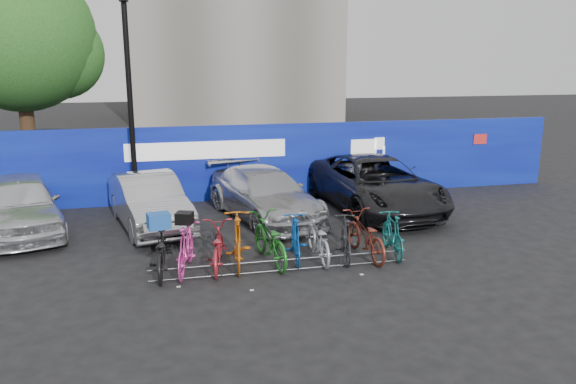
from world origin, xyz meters
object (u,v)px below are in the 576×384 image
object	(u,v)px
car_2	(264,194)
bike_7	(346,238)
tree	(26,40)
bike_rack	(283,265)
bike_2	(217,247)
bike_5	(296,238)
bike_3	(238,240)
bike_4	(269,240)
lamppost	(130,100)
bike_9	(392,234)
bike_0	(160,251)
car_3	(375,184)
car_1	(149,201)
car_0	(20,205)
bike_1	(186,248)
bike_8	(365,236)
bike_6	(318,238)

from	to	relation	value
car_2	bike_7	xyz separation A→B (m)	(1.18, -3.73, -0.20)
tree	bike_rack	bearing A→B (deg)	-57.55
car_2	bike_2	world-z (taller)	car_2
bike_2	bike_5	distance (m)	1.77
bike_3	tree	bearing A→B (deg)	-53.04
bike_rack	bike_4	size ratio (longest dim) A/B	2.70
car_2	bike_2	distance (m)	4.04
lamppost	bike_2	distance (m)	6.38
bike_4	bike_7	bearing A→B (deg)	167.54
tree	bike_9	distance (m)	14.62
bike_0	car_3	bearing A→B (deg)	-145.62
lamppost	car_1	size ratio (longest dim) A/B	1.41
lamppost	car_1	bearing A→B (deg)	-78.00
bike_rack	bike_5	xyz separation A→B (m)	(0.44, 0.66, 0.36)
car_1	bike_9	bearing A→B (deg)	-45.74
bike_rack	bike_0	distance (m)	2.60
bike_9	car_0	bearing A→B (deg)	-15.88
bike_0	bike_9	distance (m)	5.23
car_2	bike_2	size ratio (longest dim) A/B	2.60
bike_9	car_2	bearing A→B (deg)	-51.02
bike_0	bike_7	bearing A→B (deg)	-177.31
bike_rack	bike_2	xyz separation A→B (m)	(-1.33, 0.57, 0.33)
tree	car_1	bearing A→B (deg)	-58.93
bike_rack	bike_7	distance (m)	1.68
bike_4	bike_9	bearing A→B (deg)	169.41
lamppost	bike_3	bearing A→B (deg)	-66.69
bike_1	bike_4	size ratio (longest dim) A/B	0.87
car_1	bike_2	distance (m)	3.76
car_1	bike_5	distance (m)	4.67
bike_8	bike_9	bearing A→B (deg)	174.68
bike_2	bike_3	size ratio (longest dim) A/B	0.94
bike_4	lamppost	bearing A→B (deg)	-68.45
bike_9	bike_2	bearing A→B (deg)	6.20
tree	bike_0	xyz separation A→B (m)	(4.25, -10.15, -4.57)
tree	bike_6	bearing A→B (deg)	-52.41
bike_rack	bike_4	bearing A→B (deg)	104.46
bike_6	bike_7	size ratio (longest dim) A/B	1.13
bike_4	bike_7	world-z (taller)	bike_4
car_1	bike_8	world-z (taller)	car_1
lamppost	bike_4	bearing A→B (deg)	-60.51
car_0	car_3	world-z (taller)	car_3
bike_3	bike_7	xyz separation A→B (m)	(2.44, -0.11, -0.09)
car_1	bike_6	bearing A→B (deg)	-55.34
bike_7	lamppost	bearing A→B (deg)	-36.92
bike_2	car_3	bearing A→B (deg)	-134.71
car_2	bike_1	xyz separation A→B (m)	(-2.39, -3.74, -0.16)
bike_6	bike_2	bearing A→B (deg)	3.05
bike_4	bike_9	distance (m)	2.87
bike_3	bike_8	xyz separation A→B (m)	(2.91, -0.09, -0.08)
tree	bike_5	world-z (taller)	tree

